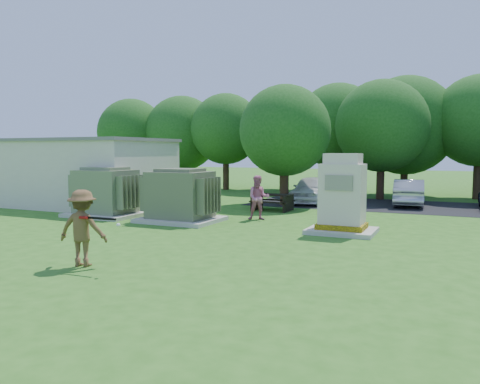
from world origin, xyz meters
The scene contains 14 objects.
ground centered at (0.00, 0.00, 0.00)m, with size 120.00×120.00×0.00m, color #2D6619.
service_building centered at (-11.00, 7.00, 1.60)m, with size 10.00×5.00×3.20m, color beige.
service_building_roof centered at (-11.00, 7.00, 3.27)m, with size 10.20×5.20×0.15m, color slate.
parking_strip centered at (7.00, 13.50, 0.01)m, with size 20.00×6.00×0.01m, color #232326.
transformer_left centered at (-6.50, 4.50, 0.97)m, with size 3.00×2.40×2.07m.
transformer_right centered at (-2.80, 4.50, 0.97)m, with size 3.00×2.40×2.07m.
generator_cabinet centered at (3.51, 4.58, 1.17)m, with size 2.19×1.79×2.67m.
picnic_table centered at (-0.75, 9.16, 0.48)m, with size 1.80×1.35×0.77m.
batter centered at (-1.09, -2.55, 0.92)m, with size 1.19×0.68×1.84m, color brown.
person_at_picnic centered at (-0.19, 6.17, 0.89)m, with size 0.87×0.67×1.78m, color #C96A8D.
car_white centered at (0.00, 12.96, 0.72)m, with size 1.70×4.23×1.44m, color white.
car_silver_a centered at (4.78, 13.91, 0.66)m, with size 1.41×4.03×1.33m, color #B1B1B6.
batting_equipment centered at (-0.44, -2.68, 1.19)m, with size 1.17×0.18×0.18m.
tree_row centered at (1.75, 18.50, 4.15)m, with size 41.30×13.30×7.30m.
Camera 1 is at (6.96, -10.95, 2.75)m, focal length 35.00 mm.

